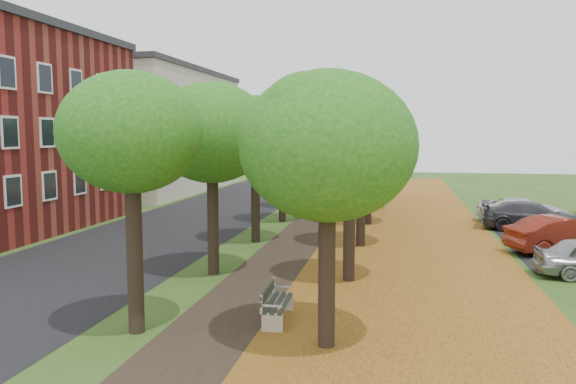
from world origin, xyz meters
The scene contains 11 objects.
ground centered at (0.00, 0.00, 0.00)m, with size 120.00×120.00×0.00m, color #2D4C19.
street_asphalt centered at (-7.50, 15.00, 0.00)m, with size 8.00×70.00×0.01m, color black.
footpath centered at (0.00, 15.00, 0.00)m, with size 3.20×70.00×0.01m, color black.
leaf_verge centered at (5.00, 15.00, 0.01)m, with size 7.50×70.00×0.01m, color #AC6E1F.
tree_row_west centered at (-2.20, 15.00, 4.84)m, with size 3.91×33.91×6.53m.
tree_row_east centered at (2.60, 15.00, 4.84)m, with size 3.91×33.91×6.53m.
building_cream centered at (-17.00, 33.00, 5.21)m, with size 10.30×20.30×10.40m.
bench centered at (1.05, 1.52, 0.48)m, with size 0.64×1.96×0.92m.
car_red centered at (11.00, 12.01, 0.77)m, with size 1.64×4.69×1.55m, color maroon.
car_grey centered at (11.00, 17.52, 0.73)m, with size 2.04×5.02×1.46m, color #35343A.
car_white centered at (11.11, 20.08, 0.69)m, with size 2.29×4.97×1.38m, color silver.
Camera 1 is at (4.18, -12.68, 5.00)m, focal length 35.00 mm.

